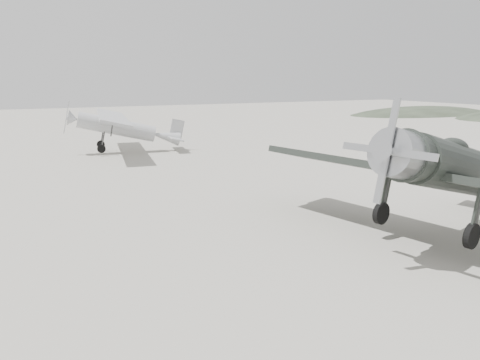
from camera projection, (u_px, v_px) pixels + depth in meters
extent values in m
plane|color=gray|center=(295.00, 241.00, 15.93)|extent=(160.00, 160.00, 0.00)
ellipsoid|color=#2B3325|center=(423.00, 114.00, 72.82)|extent=(32.00, 16.00, 5.20)
cylinder|color=black|center=(453.00, 169.00, 15.67)|extent=(5.27, 2.68, 1.60)
cylinder|color=#B4B7B9|center=(394.00, 184.00, 13.50)|extent=(1.32, 1.61, 1.42)
cone|color=#B4B7B9|center=(380.00, 188.00, 13.07)|extent=(0.53, 0.71, 0.64)
cube|color=#B4B7B9|center=(382.00, 187.00, 13.12)|extent=(0.11, 0.22, 2.98)
ellipsoid|color=black|center=(452.00, 149.00, 15.38)|extent=(1.40, 1.04, 0.53)
cube|color=black|center=(440.00, 184.00, 15.26)|extent=(5.39, 13.93, 0.25)
cylinder|color=black|center=(476.00, 246.00, 14.15)|extent=(0.80, 0.35, 0.78)
cylinder|color=black|center=(387.00, 222.00, 16.48)|extent=(0.80, 0.35, 0.78)
cylinder|color=#333333|center=(479.00, 221.00, 13.98)|extent=(0.15, 0.15, 1.60)
cylinder|color=#333333|center=(389.00, 201.00, 16.31)|extent=(0.15, 0.15, 1.60)
cylinder|color=#A5A7AA|center=(117.00, 127.00, 34.36)|extent=(5.67, 2.06, 1.18)
cone|color=#A5A7AA|center=(168.00, 126.00, 35.45)|extent=(2.07, 1.37, 1.07)
cone|color=#A5A7AA|center=(72.00, 128.00, 33.45)|extent=(0.81, 1.20, 1.11)
cube|color=#A5A7AA|center=(66.00, 129.00, 33.33)|extent=(0.08, 0.16, 2.35)
cube|color=#A5A7AA|center=(110.00, 118.00, 34.09)|extent=(3.91, 11.93, 0.19)
cube|color=#A5A7AA|center=(175.00, 125.00, 35.60)|extent=(1.54, 3.74, 0.09)
cube|color=#A5A7AA|center=(176.00, 115.00, 35.48)|extent=(0.96, 0.24, 1.39)
cylinder|color=black|center=(107.00, 152.00, 33.36)|extent=(0.61, 0.24, 0.60)
cylinder|color=black|center=(106.00, 147.00, 35.55)|extent=(0.61, 0.24, 0.60)
cylinder|color=#333333|center=(106.00, 143.00, 33.23)|extent=(0.11, 0.11, 1.28)
cylinder|color=#333333|center=(105.00, 139.00, 35.42)|extent=(0.11, 0.11, 1.28)
cylinder|color=black|center=(178.00, 129.00, 35.74)|extent=(0.20, 0.11, 0.19)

